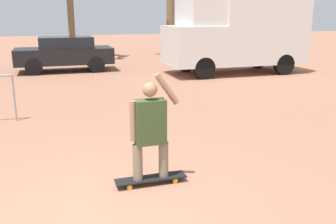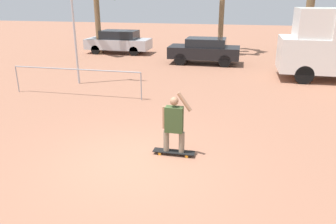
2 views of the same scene
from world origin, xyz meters
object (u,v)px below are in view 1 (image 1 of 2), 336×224
object	(u,v)px
camper_van	(238,30)
skateboard	(151,179)
parked_car_black	(65,53)
person_skateboarder	(150,126)

from	to	relation	value
camper_van	skateboard	bearing A→B (deg)	-124.09
camper_van	parked_car_black	size ratio (longest dim) A/B	1.41
skateboard	parked_car_black	xyz separation A→B (m)	(-0.59, 11.62, 0.70)
parked_car_black	camper_van	bearing A→B (deg)	-21.24
camper_van	parked_car_black	xyz separation A→B (m)	(-6.69, 2.60, -0.95)
skateboard	camper_van	world-z (taller)	camper_van
skateboard	parked_car_black	bearing A→B (deg)	92.91
skateboard	person_skateboarder	xyz separation A→B (m)	(-0.00, 0.00, 0.79)
skateboard	camper_van	xyz separation A→B (m)	(6.10, 9.02, 1.65)
person_skateboarder	camper_van	bearing A→B (deg)	55.90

